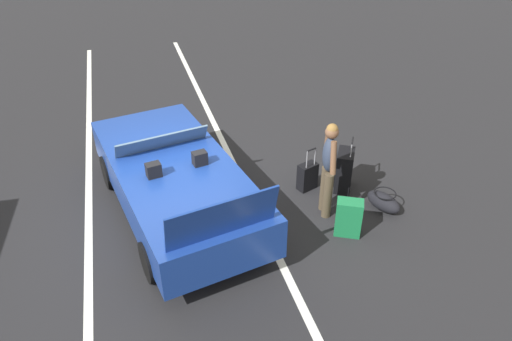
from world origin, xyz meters
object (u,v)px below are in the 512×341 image
Objects in this scene: suitcase_medium_bright at (349,218)px; suitcase_large_black at (344,170)px; duffel_bag at (384,201)px; traveler_person at (329,165)px; suitcase_small_carryon at (307,176)px; convertible_car at (172,176)px.

suitcase_large_black is at bearing -174.41° from suitcase_medium_bright.
traveler_person is at bearing 78.12° from duffel_bag.
suitcase_small_carryon is 1.19× the size of duffel_bag.
suitcase_large_black is 0.65m from suitcase_small_carryon.
convertible_car is at bearing -10.64° from traveler_person.
suitcase_medium_bright reaches higher than duffel_bag.
suitcase_large_black is 1.60× the size of suitcase_medium_bright.
suitcase_large_black is at bearing 26.23° from duffel_bag.
suitcase_large_black is 0.99m from traveler_person.
suitcase_small_carryon is (0.17, 0.62, -0.12)m from suitcase_large_black.
suitcase_medium_bright is 0.95m from duffel_bag.
traveler_person reaches higher than convertible_car.
suitcase_large_black is at bearing -107.32° from convertible_car.
convertible_car is 4.43× the size of suitcase_large_black.
suitcase_small_carryon is (1.34, 0.15, -0.06)m from suitcase_medium_bright.
duffel_bag is at bearing 142.61° from suitcase_medium_bright.
suitcase_medium_bright is at bearing 114.99° from duffel_bag.
convertible_car reaches higher than suitcase_medium_bright.
convertible_car is at bearing -93.61° from suitcase_medium_bright.
duffel_bag is (-1.11, -3.35, -0.43)m from convertible_car.
traveler_person reaches higher than suitcase_large_black.
convertible_car is 2.93m from suitcase_medium_bright.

